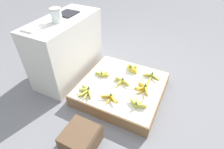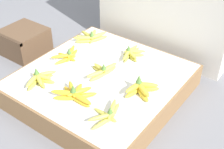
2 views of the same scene
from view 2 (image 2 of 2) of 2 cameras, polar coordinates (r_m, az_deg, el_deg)
ground_plane at (r=2.04m, az=-1.88°, el=-3.58°), size 10.00×10.00×0.00m
display_platform at (r=1.99m, az=-1.92°, el=-1.86°), size 0.94×0.97×0.16m
wooden_crate at (r=2.51m, az=-15.79°, el=5.87°), size 0.31×0.31×0.19m
banana_bunch_front_left at (r=1.91m, az=-13.06°, el=-0.77°), size 0.15×0.22×0.10m
banana_bunch_front_midleft at (r=1.76m, az=-6.79°, el=-3.60°), size 0.26×0.21×0.10m
banana_bunch_front_midright at (r=1.63m, az=-0.80°, el=-7.35°), size 0.16×0.25×0.09m
banana_bunch_middle_left at (r=2.11m, az=-8.07°, el=3.46°), size 0.16×0.23×0.09m
banana_bunch_middle_midleft at (r=1.93m, az=-1.80°, el=0.73°), size 0.14×0.23×0.09m
banana_bunch_middle_midright at (r=1.79m, az=5.32°, el=-2.57°), size 0.15×0.20×0.11m
banana_bunch_back_left at (r=2.30m, az=-3.94°, el=6.86°), size 0.20×0.22×0.10m
banana_bunch_back_midleft at (r=2.11m, az=3.49°, el=3.89°), size 0.15×0.24×0.08m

